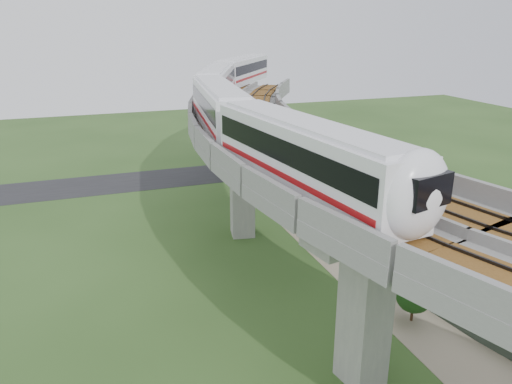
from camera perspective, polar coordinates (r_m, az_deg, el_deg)
ground at (r=37.17m, az=2.16°, el=-11.13°), size 160.00×160.00×0.00m
dirt_lot at (r=42.40m, az=21.31°, el=-8.48°), size 18.00×26.00×0.04m
asphalt_road at (r=63.81m, az=-7.76°, el=1.83°), size 60.00×8.00×0.03m
viaduct at (r=35.12m, az=8.19°, el=2.94°), size 19.58×73.98×11.40m
metro_train at (r=46.37m, az=-1.74°, el=11.13°), size 19.02×59.58×3.64m
fence at (r=41.03m, az=15.06°, el=-7.58°), size 3.87×38.73×1.50m
tree_0 at (r=60.14m, az=4.99°, el=2.39°), size 2.12×2.12×2.45m
tree_1 at (r=52.41m, az=5.51°, el=0.05°), size 2.17×2.17×2.64m
tree_2 at (r=43.25m, az=8.52°, el=-3.64°), size 2.52×2.52×3.23m
tree_3 at (r=34.42m, az=17.58°, el=-11.46°), size 2.23×2.23×2.67m
car_white at (r=41.07m, az=21.28°, el=-8.45°), size 3.25×3.50×1.16m
car_red at (r=40.43m, az=24.60°, el=-9.31°), size 3.97×2.58×1.24m
car_dark at (r=49.84m, az=16.22°, el=-3.06°), size 4.01×2.60×1.08m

